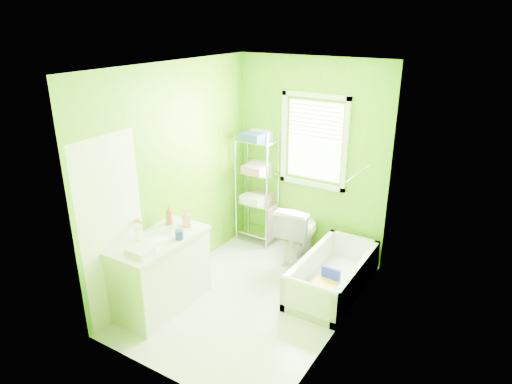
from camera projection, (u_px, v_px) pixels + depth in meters
The scene contains 9 objects.
ground at pixel (252, 298), 5.28m from camera, with size 2.90×2.90×0.00m, color silver.
room_envelope at pixel (251, 171), 4.72m from camera, with size 2.14×2.94×2.62m.
window at pixel (314, 136), 5.80m from camera, with size 0.92×0.05×1.22m.
door at pixel (113, 232), 4.63m from camera, with size 0.09×0.80×2.00m.
right_wall_decor at pixel (344, 213), 4.28m from camera, with size 0.04×1.48×1.17m.
bathtub at pixel (332, 280), 5.37m from camera, with size 0.66×1.40×0.45m.
toilet at pixel (299, 231), 6.02m from camera, with size 0.44×0.77×0.79m, color white.
vanity at pixel (161, 271), 4.99m from camera, with size 0.57×1.11×1.06m.
wire_shelf_unit at pixel (258, 176), 6.27m from camera, with size 0.55×0.43×1.61m.
Camera 1 is at (2.38, -3.79, 3.06)m, focal length 32.00 mm.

